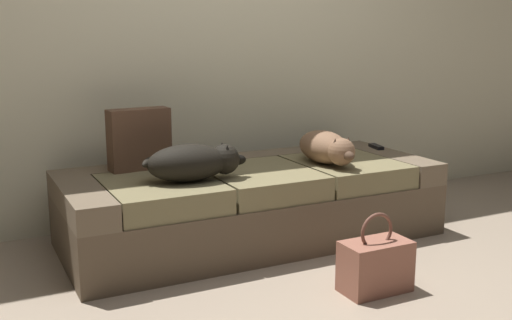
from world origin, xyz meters
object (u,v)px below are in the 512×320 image
at_px(handbag, 375,265).
at_px(couch, 252,203).
at_px(tv_remote, 376,147).
at_px(throw_pillow, 139,139).
at_px(dog_tan, 327,148).
at_px(dog_dark, 194,162).

bearing_deg(handbag, couch, 101.49).
relative_size(tv_remote, throw_pillow, 0.44).
distance_m(throw_pillow, handbag, 1.46).
height_order(dog_tan, handbag, dog_tan).
height_order(couch, tv_remote, tv_remote).
bearing_deg(dog_dark, tv_remote, 12.41).
height_order(couch, handbag, couch).
bearing_deg(throw_pillow, dog_tan, -18.95).
relative_size(tv_remote, handbag, 0.40).
distance_m(couch, dog_tan, 0.54).
bearing_deg(couch, handbag, -78.51).
bearing_deg(tv_remote, dog_tan, -142.43).
bearing_deg(dog_dark, dog_tan, 3.15).
xyz_separation_m(throw_pillow, handbag, (0.77, -1.15, -0.47)).
relative_size(dog_tan, throw_pillow, 1.64).
bearing_deg(couch, dog_dark, -158.70).
relative_size(dog_tan, tv_remote, 3.72).
relative_size(dog_dark, throw_pillow, 1.67).
distance_m(tv_remote, throw_pillow, 1.58).
relative_size(throw_pillow, handbag, 0.90).
height_order(couch, dog_tan, dog_tan).
bearing_deg(handbag, dog_tan, 73.15).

